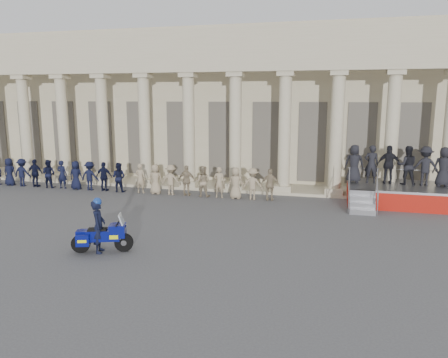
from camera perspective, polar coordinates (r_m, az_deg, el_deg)
ground at (r=16.74m, az=-9.19°, el=-6.93°), size 90.00×90.00×0.00m
building at (r=30.05m, az=1.99°, el=9.72°), size 40.00×12.50×9.00m
officer_rank at (r=24.30m, az=-14.79°, el=0.28°), size 18.59×0.60×1.58m
reviewing_stand at (r=22.26m, az=22.01°, el=0.92°), size 4.90×4.25×2.76m
motorcycle at (r=14.93m, az=-15.57°, el=-7.15°), size 1.93×1.11×1.29m
rider at (r=14.85m, az=-16.06°, el=-5.83°), size 0.61×0.74×1.84m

